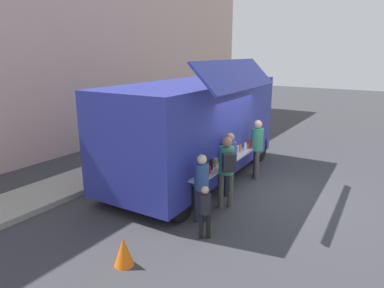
{
  "coord_description": "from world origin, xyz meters",
  "views": [
    {
      "loc": [
        -8.52,
        -3.02,
        3.75
      ],
      "look_at": [
        -0.92,
        1.87,
        1.3
      ],
      "focal_mm": 31.86,
      "sensor_mm": 36.0,
      "label": 1
    }
  ],
  "objects": [
    {
      "name": "ground_plane",
      "position": [
        0.0,
        0.0,
        0.0
      ],
      "size": [
        60.0,
        60.0,
        0.0
      ],
      "primitive_type": "plane",
      "color": "#38383D"
    },
    {
      "name": "curb_strip",
      "position": [
        -4.12,
        4.87,
        0.07
      ],
      "size": [
        28.0,
        1.6,
        0.15
      ],
      "primitive_type": "cube",
      "color": "#9E998E",
      "rests_on": "ground"
    },
    {
      "name": "food_truck_main",
      "position": [
        -0.11,
        2.25,
        1.59
      ],
      "size": [
        6.66,
        3.4,
        3.56
      ],
      "rotation": [
        0.0,
        0.0,
        0.04
      ],
      "color": "#2B3399",
      "rests_on": "ground"
    },
    {
      "name": "traffic_cone_orange",
      "position": [
        -4.64,
        0.94,
        0.28
      ],
      "size": [
        0.36,
        0.36,
        0.55
      ],
      "primitive_type": "cone",
      "color": "orange",
      "rests_on": "ground"
    },
    {
      "name": "trash_bin",
      "position": [
        3.99,
        4.57,
        0.49
      ],
      "size": [
        0.6,
        0.6,
        0.99
      ],
      "primitive_type": "cylinder",
      "color": "#2E6238",
      "rests_on": "ground"
    },
    {
      "name": "customer_front_ordering",
      "position": [
        -0.78,
        0.79,
        1.03
      ],
      "size": [
        0.36,
        0.35,
        1.73
      ],
      "rotation": [
        0.0,
        0.0,
        1.34
      ],
      "color": "#1E2238",
      "rests_on": "ground"
    },
    {
      "name": "customer_mid_with_backpack",
      "position": [
        -1.51,
        0.49,
        1.1
      ],
      "size": [
        0.57,
        0.54,
        1.8
      ],
      "rotation": [
        0.0,
        0.0,
        0.69
      ],
      "color": "#47483F",
      "rests_on": "ground"
    },
    {
      "name": "customer_rear_waiting",
      "position": [
        -2.45,
        0.63,
        0.95
      ],
      "size": [
        0.32,
        0.32,
        1.59
      ],
      "rotation": [
        0.0,
        0.0,
        0.61
      ],
      "color": "#1F2538",
      "rests_on": "ground"
    },
    {
      "name": "customer_extra_browsing",
      "position": [
        0.85,
        0.68,
        1.08
      ],
      "size": [
        0.37,
        0.37,
        1.8
      ],
      "rotation": [
        0.0,
        0.0,
        2.11
      ],
      "color": "#504844",
      "rests_on": "ground"
    },
    {
      "name": "child_near_queue",
      "position": [
        -3.04,
        0.19,
        0.69
      ],
      "size": [
        0.23,
        0.23,
        1.15
      ],
      "rotation": [
        0.0,
        0.0,
        0.62
      ],
      "color": "black",
      "rests_on": "ground"
    }
  ]
}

